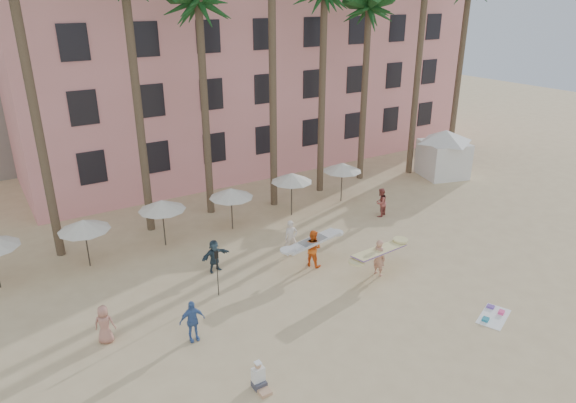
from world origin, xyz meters
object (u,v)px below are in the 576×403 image
(cabana, at_px, (444,149))
(carrier_yellow, at_px, (379,255))
(pink_hotel, at_px, (242,57))
(carrier_white, at_px, (313,247))

(cabana, xyz_separation_m, carrier_yellow, (-13.88, -8.59, -1.02))
(cabana, bearing_deg, pink_hotel, 125.39)
(carrier_yellow, relative_size, carrier_white, 1.06)
(cabana, relative_size, carrier_yellow, 1.64)
(cabana, height_order, carrier_white, cabana)
(pink_hotel, height_order, carrier_white, pink_hotel)
(pink_hotel, height_order, carrier_yellow, pink_hotel)
(pink_hotel, relative_size, carrier_yellow, 10.26)
(carrier_yellow, bearing_deg, cabana, 31.74)
(pink_hotel, bearing_deg, cabana, -54.61)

